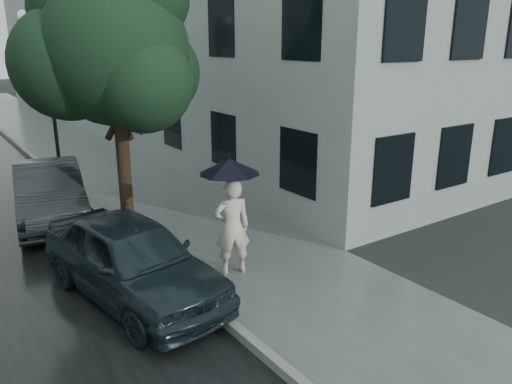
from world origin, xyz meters
TOP-DOWN VIEW (x-y plane):
  - ground at (0.00, 0.00)m, footprint 120.00×120.00m
  - sidewalk at (0.25, 12.00)m, footprint 3.50×60.00m
  - kerb_near at (-1.57, 12.00)m, footprint 0.15×60.00m
  - building_near at (5.47, 19.50)m, footprint 7.02×36.00m
  - pedestrian at (-0.49, 2.00)m, footprint 0.77×0.63m
  - umbrella at (-0.54, 1.99)m, footprint 1.20×1.20m
  - street_tree at (-1.45, 5.00)m, footprint 3.98×3.61m
  - lamp_post at (-1.33, 11.96)m, footprint 0.85×0.33m
  - car_near at (-2.39, 2.17)m, footprint 2.30×4.38m
  - car_far at (-2.61, 7.04)m, footprint 2.19×4.46m

SIDE VIEW (x-z plane):
  - ground at x=0.00m, z-range 0.00..0.00m
  - sidewalk at x=0.25m, z-range 0.00..0.01m
  - kerb_near at x=-1.57m, z-range 0.00..0.15m
  - car_far at x=-2.61m, z-range 0.01..1.41m
  - car_near at x=-2.39m, z-range 0.01..1.43m
  - pedestrian at x=-0.49m, z-range 0.01..1.84m
  - umbrella at x=-0.54m, z-range 1.43..2.78m
  - lamp_post at x=-1.33m, z-range 0.37..5.54m
  - street_tree at x=-1.45m, z-range 1.08..7.12m
  - building_near at x=5.47m, z-range 0.00..9.00m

